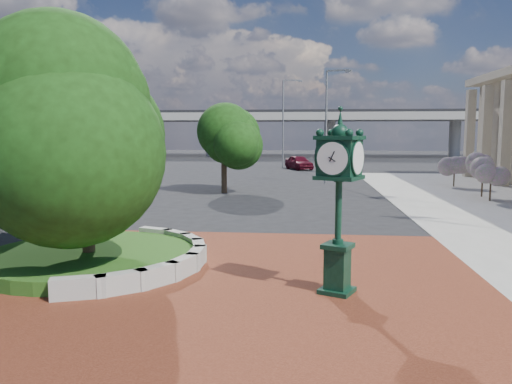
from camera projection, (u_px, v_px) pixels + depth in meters
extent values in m
plane|color=black|center=(259.00, 269.00, 14.14)|extent=(200.00, 200.00, 0.00)
cube|color=maroon|center=(255.00, 279.00, 13.15)|extent=(12.00, 12.00, 0.04)
cube|color=#9E9B93|center=(78.00, 289.00, 11.54)|extent=(1.29, 0.76, 0.54)
cube|color=#9E9B93|center=(122.00, 284.00, 11.91)|extent=(1.20, 1.04, 0.54)
cube|color=#9E9B93|center=(158.00, 276.00, 12.54)|extent=(1.00, 1.22, 0.54)
cube|color=#9E9B93|center=(183.00, 267.00, 13.36)|extent=(0.71, 1.30, 0.54)
cube|color=#9E9B93|center=(196.00, 259.00, 14.29)|extent=(0.35, 1.25, 0.54)
cube|color=#9E9B93|center=(199.00, 251.00, 15.26)|extent=(0.71, 1.30, 0.54)
cube|color=#9E9B93|center=(191.00, 244.00, 16.17)|extent=(1.00, 1.22, 0.54)
cube|color=#9E9B93|center=(177.00, 239.00, 16.93)|extent=(1.20, 1.04, 0.54)
cube|color=#9E9B93|center=(156.00, 236.00, 17.48)|extent=(1.29, 0.76, 0.54)
cylinder|color=#1B4614|center=(89.00, 258.00, 14.63)|extent=(6.10, 6.10, 0.40)
cube|color=#9E9B93|center=(300.00, 117.00, 82.54)|extent=(90.00, 12.00, 1.20)
cube|color=black|center=(300.00, 112.00, 82.44)|extent=(90.00, 12.00, 0.40)
cylinder|color=#9E9B93|center=(97.00, 138.00, 86.50)|extent=(1.80, 1.80, 6.00)
cylinder|color=#9E9B93|center=(211.00, 138.00, 84.47)|extent=(1.80, 1.80, 6.00)
cylinder|color=#9E9B93|center=(330.00, 138.00, 82.44)|extent=(1.80, 1.80, 6.00)
cylinder|color=#9E9B93|center=(455.00, 139.00, 80.41)|extent=(1.80, 1.80, 6.00)
cylinder|color=#38281C|center=(88.00, 228.00, 14.52)|extent=(0.36, 0.36, 2.17)
sphere|color=black|center=(85.00, 137.00, 14.21)|extent=(5.20, 5.20, 5.20)
cylinder|color=#38281C|center=(224.00, 178.00, 32.22)|extent=(0.36, 0.36, 1.92)
sphere|color=black|center=(224.00, 143.00, 31.95)|extent=(4.40, 4.40, 4.40)
cube|color=black|center=(337.00, 291.00, 11.97)|extent=(0.98, 0.98, 0.15)
cube|color=black|center=(337.00, 268.00, 11.90)|extent=(0.67, 0.67, 1.02)
cube|color=black|center=(338.00, 246.00, 11.84)|extent=(0.86, 0.86, 0.11)
cylinder|color=black|center=(338.00, 211.00, 11.74)|extent=(0.16, 0.16, 1.57)
cube|color=black|center=(340.00, 158.00, 11.60)|extent=(1.10, 1.10, 0.83)
cylinder|color=white|center=(333.00, 158.00, 11.22)|extent=(0.70, 0.36, 0.74)
cylinder|color=white|center=(346.00, 157.00, 11.97)|extent=(0.70, 0.36, 0.74)
cylinder|color=white|center=(322.00, 157.00, 11.81)|extent=(0.36, 0.70, 0.74)
cylinder|color=white|center=(357.00, 158.00, 11.38)|extent=(0.36, 0.70, 0.74)
sphere|color=black|center=(340.00, 133.00, 11.53)|extent=(0.41, 0.41, 0.41)
cone|color=black|center=(340.00, 120.00, 11.49)|extent=(0.17, 0.17, 0.46)
imported|color=#4F0B19|center=(299.00, 162.00, 53.10)|extent=(3.48, 4.81, 1.52)
cylinder|color=slate|center=(326.00, 128.00, 37.78)|extent=(0.15, 0.15, 8.49)
cube|color=slate|center=(338.00, 70.00, 36.98)|extent=(1.68, 0.58, 0.11)
cube|color=slate|center=(348.00, 71.00, 36.72)|extent=(0.52, 0.35, 0.14)
cylinder|color=slate|center=(283.00, 124.00, 55.40)|extent=(0.17, 0.17, 9.64)
cube|color=slate|center=(292.00, 80.00, 54.79)|extent=(1.93, 0.27, 0.13)
cube|color=slate|center=(300.00, 81.00, 54.76)|extent=(0.55, 0.30, 0.16)
cylinder|color=#38281C|center=(490.00, 191.00, 28.12)|extent=(0.10, 0.10, 1.20)
sphere|color=#C160B0|center=(491.00, 173.00, 28.00)|extent=(1.20, 1.20, 1.20)
cylinder|color=#38281C|center=(482.00, 187.00, 30.02)|extent=(0.10, 0.10, 1.20)
sphere|color=#C160B0|center=(483.00, 171.00, 29.91)|extent=(1.20, 1.20, 1.20)
cylinder|color=#38281C|center=(454.00, 179.00, 35.80)|extent=(0.10, 0.10, 1.20)
sphere|color=#C160B0|center=(455.00, 165.00, 35.68)|extent=(1.20, 1.20, 1.20)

